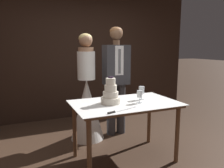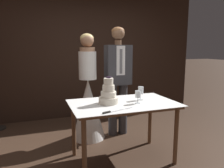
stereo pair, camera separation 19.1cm
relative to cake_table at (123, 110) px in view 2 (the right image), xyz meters
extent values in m
plane|color=#422D21|center=(0.00, -0.03, -0.69)|extent=(40.00, 40.00, 0.00)
cube|color=black|center=(0.00, 2.12, 0.65)|extent=(5.12, 0.12, 2.69)
cylinder|color=brown|center=(-0.59, -0.33, -0.32)|extent=(0.06, 0.06, 0.74)
cylinder|color=brown|center=(0.59, -0.33, -0.32)|extent=(0.06, 0.06, 0.74)
cylinder|color=brown|center=(-0.59, 0.33, -0.32)|extent=(0.06, 0.06, 0.74)
cylinder|color=brown|center=(0.59, 0.33, -0.32)|extent=(0.06, 0.06, 0.74)
cube|color=brown|center=(0.00, 0.00, 0.07)|extent=(1.30, 0.78, 0.03)
cube|color=white|center=(0.00, 0.00, 0.09)|extent=(1.36, 0.84, 0.01)
cylinder|color=silver|center=(-0.19, 0.03, 0.13)|extent=(0.25, 0.25, 0.08)
cylinder|color=silver|center=(-0.19, 0.03, 0.21)|extent=(0.20, 0.20, 0.07)
cylinder|color=silver|center=(-0.19, 0.03, 0.29)|extent=(0.15, 0.15, 0.08)
cylinder|color=silver|center=(-0.19, 0.03, 0.37)|extent=(0.12, 0.12, 0.09)
sphere|color=#2D1933|center=(-0.16, 0.04, 0.43)|extent=(0.02, 0.02, 0.02)
sphere|color=#2D1933|center=(-0.18, 0.04, 0.43)|extent=(0.02, 0.02, 0.02)
sphere|color=#2D1933|center=(-0.20, 0.05, 0.43)|extent=(0.02, 0.02, 0.02)
sphere|color=#2D1933|center=(-0.20, 0.02, 0.43)|extent=(0.02, 0.02, 0.02)
sphere|color=#2D1933|center=(-0.18, 0.01, 0.43)|extent=(0.02, 0.02, 0.02)
cube|color=silver|center=(-0.14, -0.29, 0.09)|extent=(0.32, 0.12, 0.00)
cylinder|color=black|center=(-0.34, -0.36, 0.10)|extent=(0.10, 0.05, 0.02)
cylinder|color=silver|center=(0.28, 0.06, 0.09)|extent=(0.07, 0.07, 0.00)
cylinder|color=silver|center=(0.28, 0.06, 0.14)|extent=(0.01, 0.01, 0.08)
cylinder|color=silver|center=(0.28, 0.06, 0.22)|extent=(0.07, 0.07, 0.10)
cylinder|color=silver|center=(0.16, -0.09, 0.09)|extent=(0.07, 0.07, 0.00)
cylinder|color=silver|center=(0.16, -0.09, 0.13)|extent=(0.01, 0.01, 0.07)
cylinder|color=silver|center=(0.16, -0.09, 0.21)|extent=(0.07, 0.07, 0.09)
cone|color=white|center=(-0.26, 0.86, -0.20)|extent=(0.54, 0.54, 0.98)
cylinder|color=white|center=(-0.26, 0.86, 0.51)|extent=(0.28, 0.28, 0.44)
cylinder|color=#A37556|center=(-0.26, 0.86, 0.76)|extent=(0.24, 0.24, 0.06)
sphere|color=#A37556|center=(-0.26, 0.86, 0.90)|extent=(0.21, 0.21, 0.21)
ellipsoid|color=#D6B770|center=(-0.26, 0.87, 0.93)|extent=(0.21, 0.21, 0.16)
cylinder|color=#38383D|center=(0.16, 0.86, -0.26)|extent=(0.15, 0.15, 0.87)
cylinder|color=#38383D|center=(0.35, 0.86, -0.26)|extent=(0.15, 0.15, 0.87)
cube|color=#38383D|center=(0.26, 0.86, 0.51)|extent=(0.42, 0.24, 0.65)
cube|color=white|center=(0.26, 0.73, 0.58)|extent=(0.15, 0.01, 0.47)
cube|color=slate|center=(0.26, 0.73, 0.57)|extent=(0.04, 0.01, 0.39)
cylinder|color=brown|center=(0.26, 0.86, 0.87)|extent=(0.11, 0.11, 0.08)
sphere|color=brown|center=(0.26, 0.86, 1.02)|extent=(0.21, 0.21, 0.21)
ellipsoid|color=brown|center=(0.26, 0.87, 1.05)|extent=(0.21, 0.21, 0.14)
camera|label=1|loc=(-1.23, -2.45, 0.80)|focal=35.00mm
camera|label=2|loc=(-1.05, -2.52, 0.80)|focal=35.00mm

